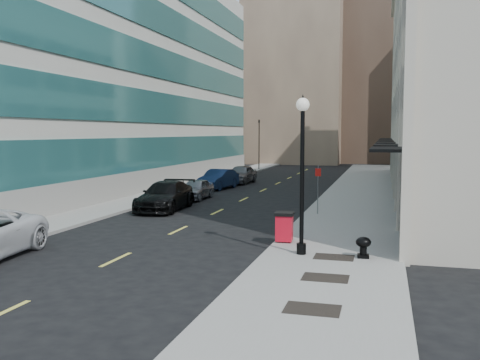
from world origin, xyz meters
The scene contains 21 objects.
ground centered at (0.00, 0.00, 0.00)m, with size 160.00×160.00×0.00m, color black.
sidewalk_right centered at (7.50, 20.00, 0.07)m, with size 5.00×80.00×0.15m, color gray.
sidewalk_left centered at (-6.50, 20.00, 0.07)m, with size 3.00×80.00×0.15m, color gray.
building_left centered at (-15.95, 27.00, 9.99)m, with size 16.14×46.00×20.00m.
skyline_tan_near centered at (-4.00, 68.00, 14.00)m, with size 14.00×18.00×28.00m, color #9C8266.
skyline_brown centered at (8.00, 72.00, 17.00)m, with size 12.00×16.00×34.00m, color brown.
skyline_tan_far centered at (-14.00, 78.00, 11.00)m, with size 12.00×14.00×22.00m, color #9C8266.
skyline_stone centered at (18.00, 66.00, 10.00)m, with size 10.00×14.00×20.00m, color beige.
grate_near centered at (7.60, -2.00, 0.15)m, with size 1.40×1.00×0.01m, color black.
grate_mid centered at (7.60, 1.00, 0.15)m, with size 1.40×1.00×0.01m, color black.
grate_far centered at (7.60, 3.80, 0.15)m, with size 1.40×1.00×0.01m, color black.
road_centerline centered at (0.00, 17.00, 0.01)m, with size 0.15×68.20×0.01m.
traffic_signal centered at (-5.50, 48.00, 5.72)m, with size 0.66×0.66×6.98m.
car_black_pickup centered at (-3.20, 13.98, 0.83)m, with size 2.33×5.74×1.67m, color black.
car_silver_sedan centered at (-3.20, 19.24, 0.70)m, with size 1.64×4.09×1.39m, color gray.
car_blue_sedan centered at (-3.72, 25.97, 0.79)m, with size 1.68×4.81×1.58m, color #132549.
car_grey_sedan centered at (-3.20, 31.15, 0.83)m, with size 1.95×4.84×1.65m, color slate.
trash_bin centered at (5.40, 6.00, 0.80)m, with size 0.79×0.86×1.21m.
lamppost centered at (6.40, 4.00, 3.54)m, with size 0.48×0.48×5.77m.
sign_post centered at (5.79, 13.82, 1.84)m, with size 0.31×0.07×2.66m.
urn_planter centered at (8.60, 4.00, 0.60)m, with size 0.54×0.54×0.74m.
Camera 1 is at (9.27, -15.05, 4.56)m, focal length 40.00 mm.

